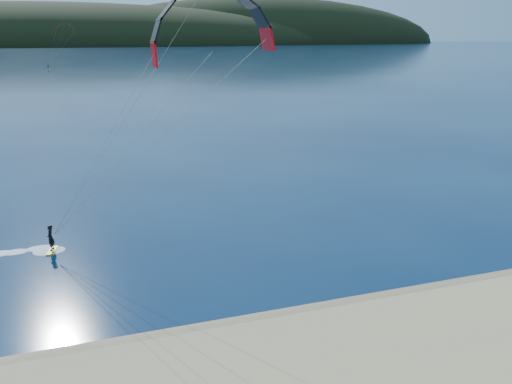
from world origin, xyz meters
TOP-DOWN VIEW (x-y plane):
  - wet_sand at (0.00, 4.50)m, footprint 220.00×2.50m
  - headland at (0.63, 745.28)m, footprint 1200.00×310.00m
  - kitesurfer_near at (2.19, 12.67)m, footprint 24.06×7.44m
  - kitesurfer_far at (-14.09, 201.01)m, footprint 12.37×6.03m

SIDE VIEW (x-z plane):
  - headland at x=0.63m, z-range -70.00..70.00m
  - wet_sand at x=0.00m, z-range 0.00..0.10m
  - kitesurfer_near at x=2.19m, z-range 4.19..19.62m
  - kitesurfer_far at x=-14.09m, z-range 5.78..21.80m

